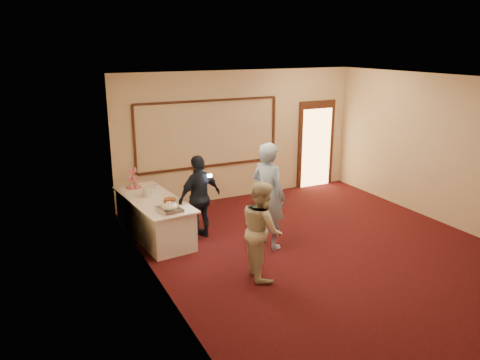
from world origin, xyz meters
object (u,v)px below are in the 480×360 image
(pavlova_tray, at_px, (170,207))
(man, at_px, (268,196))
(cupcake_stand, at_px, (133,180))
(buffet_table, at_px, (154,217))
(plate_stack_a, at_px, (149,193))
(guest, at_px, (200,197))
(woman, at_px, (262,229))
(tart, at_px, (170,200))
(plate_stack_b, at_px, (154,189))

(pavlova_tray, height_order, man, man)
(pavlova_tray, xyz_separation_m, cupcake_stand, (-0.22, 1.68, 0.09))
(buffet_table, relative_size, plate_stack_a, 10.98)
(man, relative_size, guest, 1.20)
(plate_stack_a, bearing_deg, buffet_table, -66.88)
(woman, bearing_deg, guest, 19.52)
(tart, bearing_deg, woman, -66.24)
(buffet_table, distance_m, plate_stack_a, 0.49)
(guest, bearing_deg, plate_stack_b, -65.72)
(man, bearing_deg, pavlova_tray, 52.27)
(cupcake_stand, bearing_deg, buffet_table, -79.30)
(cupcake_stand, height_order, tart, cupcake_stand)
(buffet_table, distance_m, pavlova_tray, 0.96)
(buffet_table, height_order, plate_stack_a, plate_stack_a)
(plate_stack_a, height_order, man, man)
(plate_stack_a, distance_m, guest, 0.99)
(man, xyz_separation_m, guest, (-0.96, 0.91, -0.16))
(cupcake_stand, bearing_deg, tart, -71.30)
(plate_stack_a, xyz_separation_m, plate_stack_b, (0.16, 0.20, -0.01))
(cupcake_stand, distance_m, plate_stack_b, 0.60)
(buffet_table, distance_m, woman, 2.55)
(plate_stack_a, relative_size, woman, 0.14)
(woman, bearing_deg, cupcake_stand, 31.50)
(buffet_table, distance_m, cupcake_stand, 1.02)
(plate_stack_a, bearing_deg, guest, -33.76)
(tart, height_order, guest, guest)
(man, distance_m, guest, 1.33)
(plate_stack_b, xyz_separation_m, tart, (0.12, -0.63, -0.05))
(cupcake_stand, relative_size, plate_stack_b, 2.53)
(plate_stack_a, xyz_separation_m, guest, (0.82, -0.55, -0.05))
(plate_stack_a, xyz_separation_m, tart, (0.28, -0.42, -0.06))
(plate_stack_b, xyz_separation_m, woman, (0.98, -2.59, -0.06))
(plate_stack_b, distance_m, woman, 2.77)
(cupcake_stand, height_order, plate_stack_a, cupcake_stand)
(woman, relative_size, guest, 0.97)
(man, bearing_deg, cupcake_stand, 19.90)
(tart, relative_size, woman, 0.16)
(pavlova_tray, relative_size, man, 0.26)
(pavlova_tray, xyz_separation_m, tart, (0.17, 0.53, -0.05))
(buffet_table, distance_m, guest, 0.98)
(pavlova_tray, distance_m, plate_stack_b, 1.16)
(guest, bearing_deg, man, 119.63)
(cupcake_stand, height_order, plate_stack_b, cupcake_stand)
(tart, bearing_deg, plate_stack_b, 100.79)
(plate_stack_a, distance_m, plate_stack_b, 0.26)
(plate_stack_b, distance_m, guest, 1.00)
(cupcake_stand, xyz_separation_m, man, (1.89, -2.19, 0.04))
(buffet_table, xyz_separation_m, man, (1.73, -1.34, 0.58))
(tart, distance_m, man, 1.83)
(woman, bearing_deg, tart, 33.33)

